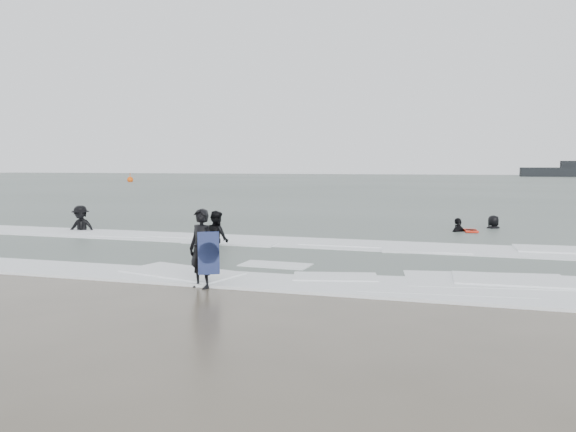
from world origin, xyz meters
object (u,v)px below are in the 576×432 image
(surfer_wading, at_px, (217,250))
(surfer_breaker, at_px, (81,232))
(surfer_centre, at_px, (202,288))
(surfer_right_near, at_px, (458,233))
(surfer_right_far, at_px, (493,230))
(buoy, at_px, (130,180))

(surfer_wading, relative_size, surfer_breaker, 0.95)
(surfer_centre, xyz_separation_m, surfer_right_near, (5.51, 12.83, 0.00))
(surfer_right_far, bearing_deg, surfer_centre, 38.46)
(surfer_wading, xyz_separation_m, buoy, (-45.72, 64.90, 0.42))
(surfer_centre, relative_size, buoy, 1.12)
(surfer_right_far, height_order, buoy, buoy)
(surfer_wading, bearing_deg, surfer_right_near, -96.02)
(surfer_right_near, relative_size, buoy, 1.07)
(surfer_wading, xyz_separation_m, surfer_breaker, (-7.63, 2.97, 0.00))
(surfer_breaker, height_order, surfer_right_far, surfer_breaker)
(surfer_right_near, relative_size, surfer_right_far, 1.00)
(surfer_right_near, xyz_separation_m, buoy, (-53.29, 57.38, 0.42))
(surfer_right_far, bearing_deg, buoy, -71.38)
(surfer_wading, relative_size, buoy, 1.14)
(surfer_right_near, xyz_separation_m, surfer_right_far, (1.45, 1.68, 0.00))
(surfer_centre, relative_size, surfer_right_far, 1.04)
(surfer_centre, xyz_separation_m, surfer_breaker, (-9.70, 8.28, 0.00))
(surfer_right_far, relative_size, buoy, 1.08)
(surfer_centre, bearing_deg, surfer_breaker, 158.45)
(surfer_breaker, relative_size, surfer_right_far, 1.11)
(surfer_centre, height_order, surfer_wading, surfer_wading)
(surfer_wading, bearing_deg, surfer_right_far, -95.28)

